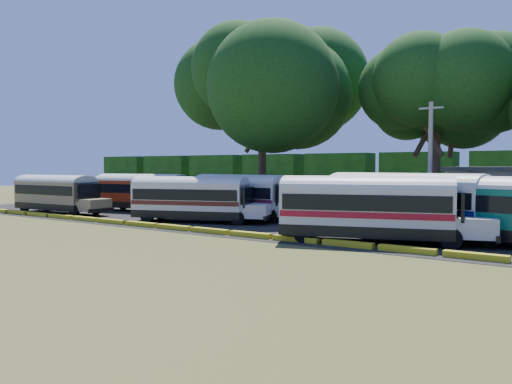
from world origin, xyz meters
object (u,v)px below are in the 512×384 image
Objects in this scene: bus_cream_west at (193,196)px; bus_white_red at (370,205)px; bus_red at (144,190)px; bus_beige at (57,191)px; tree_west at (262,84)px.

bus_white_red is (14.14, -1.86, 0.13)m from bus_cream_west.
bus_red is at bearing 138.67° from bus_cream_west.
bus_white_red is at bearing -2.47° from bus_beige.
bus_cream_west is (9.23, -3.80, -0.06)m from bus_red.
bus_white_red is at bearing -41.87° from tree_west.
tree_west reaches higher than bus_white_red.
bus_white_red is at bearing -26.48° from bus_cream_west.
bus_white_red is at bearing -24.39° from bus_red.
bus_red is 15.34m from tree_west.
bus_cream_west reaches higher than bus_beige.
bus_cream_west is 0.59× the size of tree_west.
bus_white_red is 25.27m from tree_west.
bus_beige is 7.27m from bus_red.
tree_west is at bearing 120.57° from bus_white_red.
bus_red is 1.02× the size of bus_cream_west.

